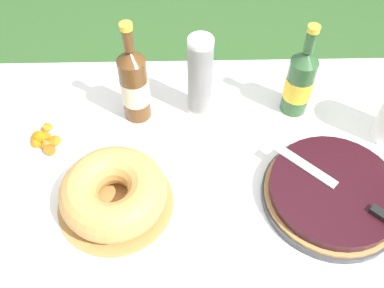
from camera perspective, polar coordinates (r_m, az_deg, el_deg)
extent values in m
plane|color=#335B28|center=(1.82, -0.83, -18.68)|extent=(16.00, 16.00, 0.00)
cube|color=#A87A47|center=(1.16, -1.24, -6.50)|extent=(1.42, 1.02, 0.03)
cylinder|color=#A87A47|center=(1.85, -21.68, -0.72)|extent=(0.06, 0.06, 0.71)
cylinder|color=#A87A47|center=(1.84, 19.45, -0.04)|extent=(0.06, 0.06, 0.71)
cube|color=white|center=(1.15, -1.26, -5.97)|extent=(1.43, 1.03, 0.00)
cube|color=white|center=(1.52, -1.39, 9.36)|extent=(1.43, 0.00, 0.10)
cylinder|color=#38383D|center=(1.18, 18.03, -6.67)|extent=(0.36, 0.36, 0.02)
cylinder|color=#B78447|center=(1.16, 18.21, -6.28)|extent=(0.35, 0.35, 0.01)
cylinder|color=black|center=(1.15, 18.45, -5.77)|extent=(0.33, 0.33, 0.03)
cube|color=silver|center=(1.15, 14.72, -2.72)|extent=(0.15, 0.15, 0.00)
cylinder|color=#B78447|center=(1.13, -10.06, -7.77)|extent=(0.30, 0.30, 0.01)
torus|color=tan|center=(1.09, -10.44, -6.36)|extent=(0.27, 0.27, 0.10)
cylinder|color=white|center=(1.29, 1.02, 6.12)|extent=(0.07, 0.07, 0.09)
cylinder|color=white|center=(1.28, 1.03, 6.53)|extent=(0.07, 0.07, 0.09)
cylinder|color=white|center=(1.27, 1.04, 6.95)|extent=(0.07, 0.07, 0.09)
cylinder|color=white|center=(1.26, 1.05, 7.37)|extent=(0.07, 0.07, 0.09)
cylinder|color=white|center=(1.25, 1.06, 7.79)|extent=(0.07, 0.07, 0.09)
cylinder|color=white|center=(1.24, 1.07, 8.23)|extent=(0.07, 0.07, 0.09)
cylinder|color=white|center=(1.24, 1.07, 8.67)|extent=(0.07, 0.07, 0.09)
cylinder|color=white|center=(1.23, 1.08, 9.11)|extent=(0.07, 0.07, 0.09)
cylinder|color=white|center=(1.22, 1.09, 9.56)|extent=(0.07, 0.07, 0.09)
cylinder|color=white|center=(1.21, 1.10, 10.02)|extent=(0.07, 0.07, 0.09)
cylinder|color=white|center=(1.20, 1.11, 10.49)|extent=(0.07, 0.07, 0.09)
cylinder|color=white|center=(1.19, 1.12, 10.96)|extent=(0.07, 0.07, 0.09)
cylinder|color=white|center=(1.18, 1.13, 11.44)|extent=(0.07, 0.07, 0.09)
cylinder|color=white|center=(1.18, 1.14, 11.92)|extent=(0.07, 0.07, 0.09)
torus|color=white|center=(1.15, 1.18, 13.75)|extent=(0.07, 0.07, 0.01)
cylinder|color=#2D562D|center=(1.30, 14.01, 7.50)|extent=(0.08, 0.08, 0.19)
cylinder|color=yellow|center=(1.30, 13.98, 7.38)|extent=(0.08, 0.08, 0.07)
cone|color=#2D562D|center=(1.23, 15.01, 11.20)|extent=(0.08, 0.08, 0.04)
cylinder|color=#2D562D|center=(1.20, 15.51, 13.03)|extent=(0.03, 0.03, 0.06)
cylinder|color=gold|center=(1.17, 15.94, 14.57)|extent=(0.03, 0.03, 0.02)
cylinder|color=brown|center=(1.24, -7.61, 7.28)|extent=(0.08, 0.08, 0.21)
cylinder|color=beige|center=(1.25, -7.59, 7.14)|extent=(0.08, 0.08, 0.08)
cone|color=brown|center=(1.16, -8.26, 11.63)|extent=(0.08, 0.08, 0.04)
cylinder|color=brown|center=(1.13, -8.55, 13.59)|extent=(0.03, 0.03, 0.06)
cylinder|color=gold|center=(1.11, -8.80, 15.24)|extent=(0.03, 0.03, 0.02)
cylinder|color=white|center=(1.31, -18.91, 0.51)|extent=(0.22, 0.22, 0.01)
torus|color=white|center=(1.30, -19.00, 0.73)|extent=(0.22, 0.22, 0.01)
cone|color=orange|center=(1.30, -19.11, 2.14)|extent=(0.05, 0.05, 0.04)
cone|color=#BE700D|center=(1.29, -18.93, 1.35)|extent=(0.04, 0.03, 0.03)
cone|color=orange|center=(1.26, -17.77, 0.65)|extent=(0.05, 0.05, 0.03)
cone|color=#C56713|center=(1.29, -19.11, 1.13)|extent=(0.03, 0.03, 0.03)
cone|color=#AC4F12|center=(1.29, -19.63, 1.28)|extent=(0.04, 0.04, 0.03)
cone|color=#B95C15|center=(1.25, -18.24, -0.48)|extent=(0.05, 0.05, 0.05)
cone|color=orange|center=(1.32, -18.79, 2.48)|extent=(0.04, 0.04, 0.03)
cone|color=orange|center=(1.28, -19.52, -0.15)|extent=(0.04, 0.03, 0.03)
cone|color=orange|center=(1.28, -20.24, 0.35)|extent=(0.05, 0.05, 0.04)
cone|color=#CA6F0A|center=(1.28, -20.01, 0.85)|extent=(0.05, 0.05, 0.05)
cone|color=#CD631D|center=(1.27, -19.08, 0.30)|extent=(0.04, 0.04, 0.03)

